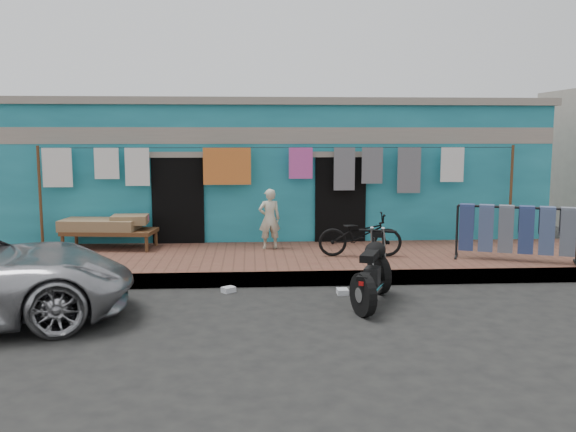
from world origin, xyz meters
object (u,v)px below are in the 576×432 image
(seated_person, at_px, (269,219))
(motorcycle, at_px, (372,269))
(bicycle, at_px, (360,230))
(jeans_rack, at_px, (516,232))
(charpoy, at_px, (110,233))

(seated_person, distance_m, motorcycle, 3.67)
(bicycle, height_order, motorcycle, bicycle)
(motorcycle, bearing_deg, seated_person, 134.88)
(seated_person, relative_size, bicycle, 0.78)
(seated_person, distance_m, bicycle, 1.94)
(bicycle, distance_m, jeans_rack, 2.85)
(motorcycle, relative_size, charpoy, 0.87)
(charpoy, height_order, jeans_rack, jeans_rack)
(bicycle, height_order, charpoy, bicycle)
(jeans_rack, bearing_deg, bicycle, 168.10)
(charpoy, distance_m, jeans_rack, 7.97)
(seated_person, relative_size, charpoy, 0.61)
(charpoy, relative_size, jeans_rack, 0.92)
(seated_person, bearing_deg, motorcycle, 104.30)
(motorcycle, height_order, jeans_rack, jeans_rack)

